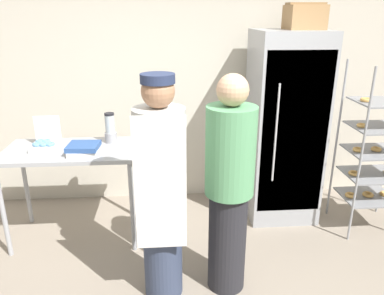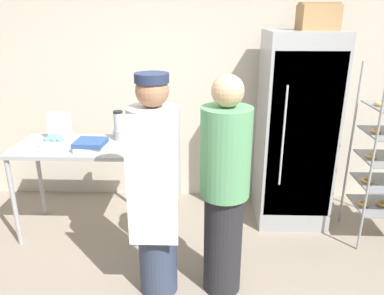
{
  "view_description": "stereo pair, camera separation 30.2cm",
  "coord_description": "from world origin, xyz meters",
  "px_view_note": "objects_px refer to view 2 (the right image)",
  "views": [
    {
      "loc": [
        -0.3,
        -2.02,
        2.12
      ],
      "look_at": [
        -0.09,
        0.82,
        1.09
      ],
      "focal_mm": 35.0,
      "sensor_mm": 36.0,
      "label": 1
    },
    {
      "loc": [
        -0.0,
        -2.03,
        2.12
      ],
      "look_at": [
        -0.09,
        0.82,
        1.09
      ],
      "focal_mm": 35.0,
      "sensor_mm": 36.0,
      "label": 2
    }
  ],
  "objects_px": {
    "refrigerator": "(295,131)",
    "person_baker": "(156,188)",
    "blender_pitcher": "(119,127)",
    "cardboard_storage_box": "(318,17)",
    "donut_box": "(56,139)",
    "binder_stack": "(91,145)",
    "person_customer": "(225,189)"
  },
  "relations": [
    {
      "from": "refrigerator",
      "to": "person_baker",
      "type": "xyz_separation_m",
      "value": [
        -1.28,
        -1.2,
        -0.08
      ]
    },
    {
      "from": "blender_pitcher",
      "to": "cardboard_storage_box",
      "type": "bearing_deg",
      "value": 5.18
    },
    {
      "from": "donut_box",
      "to": "cardboard_storage_box",
      "type": "distance_m",
      "value": 2.72
    },
    {
      "from": "blender_pitcher",
      "to": "binder_stack",
      "type": "distance_m",
      "value": 0.37
    },
    {
      "from": "cardboard_storage_box",
      "to": "refrigerator",
      "type": "bearing_deg",
      "value": -173.11
    },
    {
      "from": "cardboard_storage_box",
      "to": "person_customer",
      "type": "distance_m",
      "value": 1.9
    },
    {
      "from": "binder_stack",
      "to": "person_customer",
      "type": "distance_m",
      "value": 1.4
    },
    {
      "from": "cardboard_storage_box",
      "to": "person_baker",
      "type": "height_order",
      "value": "cardboard_storage_box"
    },
    {
      "from": "refrigerator",
      "to": "cardboard_storage_box",
      "type": "height_order",
      "value": "cardboard_storage_box"
    },
    {
      "from": "donut_box",
      "to": "person_baker",
      "type": "xyz_separation_m",
      "value": [
        1.07,
        -0.9,
        -0.07
      ]
    },
    {
      "from": "refrigerator",
      "to": "blender_pitcher",
      "type": "bearing_deg",
      "value": -174.93
    },
    {
      "from": "donut_box",
      "to": "blender_pitcher",
      "type": "relative_size",
      "value": 0.98
    },
    {
      "from": "person_customer",
      "to": "donut_box",
      "type": "bearing_deg",
      "value": 151.54
    },
    {
      "from": "donut_box",
      "to": "binder_stack",
      "type": "distance_m",
      "value": 0.4
    },
    {
      "from": "blender_pitcher",
      "to": "person_customer",
      "type": "relative_size",
      "value": 0.17
    },
    {
      "from": "refrigerator",
      "to": "blender_pitcher",
      "type": "xyz_separation_m",
      "value": [
        -1.77,
        -0.16,
        0.07
      ]
    },
    {
      "from": "refrigerator",
      "to": "binder_stack",
      "type": "height_order",
      "value": "refrigerator"
    },
    {
      "from": "blender_pitcher",
      "to": "donut_box",
      "type": "bearing_deg",
      "value": -165.7
    },
    {
      "from": "blender_pitcher",
      "to": "person_baker",
      "type": "xyz_separation_m",
      "value": [
        0.49,
        -1.05,
        -0.15
      ]
    },
    {
      "from": "refrigerator",
      "to": "binder_stack",
      "type": "bearing_deg",
      "value": -167.17
    },
    {
      "from": "refrigerator",
      "to": "cardboard_storage_box",
      "type": "relative_size",
      "value": 5.62
    },
    {
      "from": "donut_box",
      "to": "blender_pitcher",
      "type": "distance_m",
      "value": 0.61
    },
    {
      "from": "donut_box",
      "to": "person_baker",
      "type": "distance_m",
      "value": 1.4
    },
    {
      "from": "blender_pitcher",
      "to": "cardboard_storage_box",
      "type": "height_order",
      "value": "cardboard_storage_box"
    },
    {
      "from": "cardboard_storage_box",
      "to": "blender_pitcher",
      "type": "bearing_deg",
      "value": -174.82
    },
    {
      "from": "cardboard_storage_box",
      "to": "donut_box",
      "type": "bearing_deg",
      "value": -172.62
    },
    {
      "from": "binder_stack",
      "to": "cardboard_storage_box",
      "type": "relative_size",
      "value": 0.84
    },
    {
      "from": "blender_pitcher",
      "to": "binder_stack",
      "type": "bearing_deg",
      "value": -125.03
    },
    {
      "from": "blender_pitcher",
      "to": "person_baker",
      "type": "bearing_deg",
      "value": -64.94
    },
    {
      "from": "donut_box",
      "to": "binder_stack",
      "type": "xyz_separation_m",
      "value": [
        0.38,
        -0.14,
        -0.01
      ]
    },
    {
      "from": "donut_box",
      "to": "person_customer",
      "type": "relative_size",
      "value": 0.16
    },
    {
      "from": "refrigerator",
      "to": "person_baker",
      "type": "distance_m",
      "value": 1.76
    }
  ]
}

